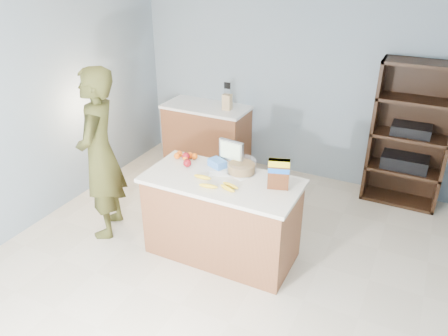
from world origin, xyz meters
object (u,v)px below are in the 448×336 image
at_px(shelving_unit, 410,137).
at_px(cereal_box, 279,172).
at_px(counter_peninsula, 222,220).
at_px(tv, 231,152).
at_px(person, 100,155).

bearing_deg(shelving_unit, cereal_box, -116.67).
xyz_separation_m(counter_peninsula, cereal_box, (0.56, 0.07, 0.66)).
xyz_separation_m(tv, cereal_box, (0.60, -0.24, 0.01)).
height_order(counter_peninsula, person, person).
bearing_deg(cereal_box, shelving_unit, 63.33).
relative_size(person, tv, 6.75).
xyz_separation_m(shelving_unit, tv, (-1.60, -1.74, 0.19)).
height_order(tv, cereal_box, cereal_box).
distance_m(person, cereal_box, 1.95).
bearing_deg(person, counter_peninsula, 73.63).
distance_m(shelving_unit, person, 3.67).
distance_m(counter_peninsula, tv, 0.72).
xyz_separation_m(person, tv, (1.32, 0.49, 0.11)).
bearing_deg(counter_peninsula, tv, 98.64).
xyz_separation_m(counter_peninsula, tv, (-0.05, 0.31, 0.64)).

